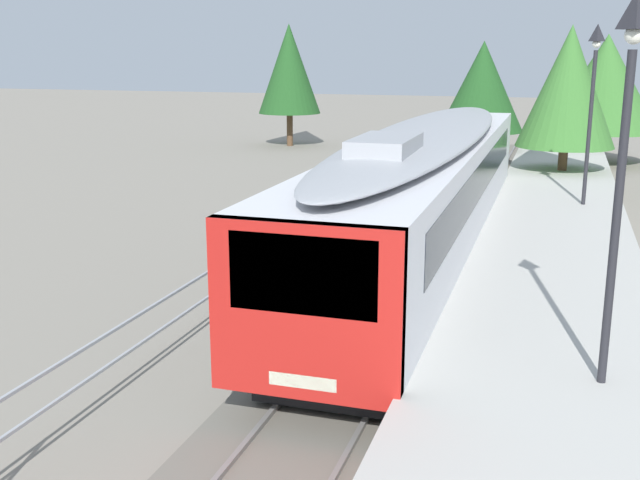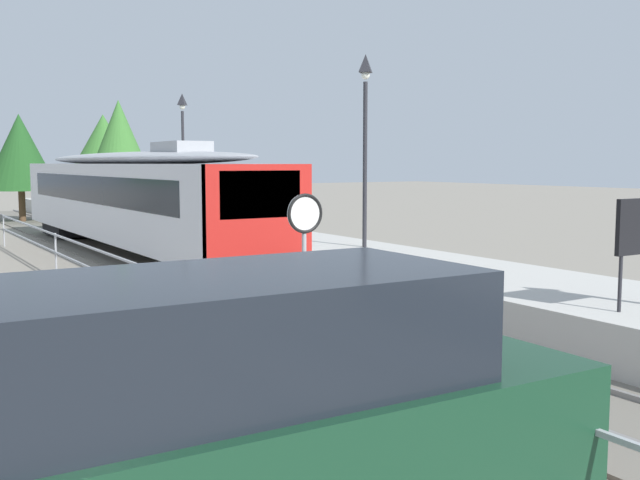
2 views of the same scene
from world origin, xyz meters
name	(u,v)px [view 2 (image 2 of 2)]	position (x,y,z in m)	size (l,w,h in m)	color
ground_plane	(59,271)	(-3.00, 22.00, 0.00)	(160.00, 160.00, 0.00)	gray
track_rails	(155,263)	(0.00, 22.00, 0.03)	(3.20, 60.00, 0.14)	#6B665B
commuter_train	(130,195)	(0.00, 24.37, 2.15)	(2.82, 20.02, 3.74)	silver
station_platform	(245,244)	(3.25, 22.00, 0.45)	(3.90, 60.00, 0.90)	#B7B5AD
platform_lamp_mid_platform	(365,114)	(4.01, 15.89, 4.62)	(0.34, 0.34, 5.35)	#232328
platform_lamp_far_end	(183,132)	(4.01, 29.50, 4.62)	(0.34, 0.34, 5.35)	#232328
speed_limit_sign	(305,238)	(-2.30, 8.60, 2.12)	(0.61, 0.10, 2.81)	#9EA0A5
brick_utility_cabinet	(470,409)	(-2.46, 4.79, 0.57)	(1.21, 0.99, 1.13)	brown
carpark_fence	(165,290)	(-3.30, 12.00, 0.91)	(0.06, 36.06, 1.25)	#9EA0A5
parked_van_dark_green	(262,440)	(-5.68, 3.53, 1.29)	(4.93, 2.03, 2.51)	#143823
parked_hatchback_white	(78,341)	(-5.54, 9.34, 0.79)	(4.03, 1.83, 1.53)	white
tree_behind_carpark	(119,146)	(3.35, 36.53, 4.13)	(3.77, 3.77, 6.46)	brown
tree_behind_station_far	(20,152)	(-0.46, 42.11, 3.85)	(3.96, 3.96, 5.94)	brown
tree_distant_centre	(104,152)	(5.07, 45.47, 3.94)	(5.33, 5.33, 6.28)	brown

